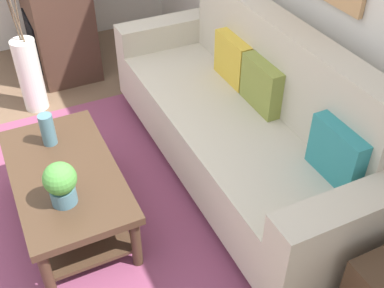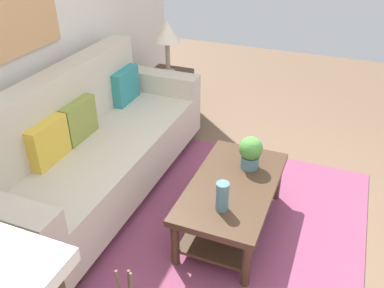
{
  "view_description": "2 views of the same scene",
  "coord_description": "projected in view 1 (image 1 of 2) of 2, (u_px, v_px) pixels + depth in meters",
  "views": [
    {
      "loc": [
        2.26,
        0.25,
        2.32
      ],
      "look_at": [
        0.24,
        1.21,
        0.5
      ],
      "focal_mm": 44.74,
      "sensor_mm": 36.0,
      "label": 1
    },
    {
      "loc": [
        -2.26,
        -0.14,
        2.21
      ],
      "look_at": [
        0.29,
        0.88,
        0.55
      ],
      "focal_mm": 38.09,
      "sensor_mm": 36.0,
      "label": 2
    }
  ],
  "objects": [
    {
      "name": "potted_plant_tabletop",
      "position": [
        61.0,
        183.0,
        2.52
      ],
      "size": [
        0.18,
        0.18,
        0.26
      ],
      "color": "slate",
      "rests_on": "coffee_table"
    },
    {
      "name": "throw_pillow_mustard",
      "position": [
        234.0,
        59.0,
        3.33
      ],
      "size": [
        0.36,
        0.12,
        0.32
      ],
      "primitive_type": "cube",
      "rotation": [
        0.0,
        0.0,
        0.01
      ],
      "color": "gold",
      "rests_on": "couch"
    },
    {
      "name": "floor_vase_branch_b",
      "position": [
        18.0,
        18.0,
        3.58
      ],
      "size": [
        0.02,
        0.03,
        0.36
      ],
      "primitive_type": "cylinder",
      "rotation": [
        -0.05,
        -0.02,
        0.0
      ],
      "color": "brown",
      "rests_on": "floor_vase"
    },
    {
      "name": "floor_vase",
      "position": [
        30.0,
        75.0,
        3.88
      ],
      "size": [
        0.19,
        0.19,
        0.62
      ],
      "primitive_type": "cylinder",
      "color": "white",
      "rests_on": "ground_plane"
    },
    {
      "name": "coffee_table",
      "position": [
        67.0,
        185.0,
        2.87
      ],
      "size": [
        1.1,
        0.6,
        0.43
      ],
      "color": "#422D1E",
      "rests_on": "ground_plane"
    },
    {
      "name": "fireplace",
      "position": [
        54.0,
        6.0,
        4.26
      ],
      "size": [
        1.02,
        0.58,
        1.16
      ],
      "color": "#472D23",
      "rests_on": "ground_plane"
    },
    {
      "name": "couch",
      "position": [
        243.0,
        121.0,
        3.18
      ],
      "size": [
        2.37,
        0.84,
        1.08
      ],
      "color": "beige",
      "rests_on": "ground_plane"
    },
    {
      "name": "tabletop_vase",
      "position": [
        48.0,
        129.0,
        2.94
      ],
      "size": [
        0.09,
        0.09,
        0.21
      ],
      "primitive_type": "cylinder",
      "color": "slate",
      "rests_on": "coffee_table"
    },
    {
      "name": "throw_pillow_teal",
      "position": [
        338.0,
        153.0,
        2.54
      ],
      "size": [
        0.36,
        0.12,
        0.32
      ],
      "primitive_type": "cube",
      "rotation": [
        0.0,
        0.0,
        -0.0
      ],
      "color": "teal",
      "rests_on": "couch"
    },
    {
      "name": "floor_vase_branch_a",
      "position": [
        17.0,
        20.0,
        3.56
      ],
      "size": [
        0.04,
        0.05,
        0.36
      ],
      "primitive_type": "cylinder",
      "rotation": [
        0.1,
        -0.07,
        0.0
      ],
      "color": "brown",
      "rests_on": "floor_vase"
    },
    {
      "name": "floor_vase_branch_c",
      "position": [
        13.0,
        19.0,
        3.57
      ],
      "size": [
        0.03,
        0.04,
        0.36
      ],
      "primitive_type": "cylinder",
      "rotation": [
        0.08,
        0.05,
        0.0
      ],
      "color": "brown",
      "rests_on": "floor_vase"
    },
    {
      "name": "throw_pillow_olive",
      "position": [
        263.0,
        85.0,
        3.07
      ],
      "size": [
        0.36,
        0.12,
        0.32
      ],
      "primitive_type": "cube",
      "rotation": [
        0.0,
        0.0,
        -0.01
      ],
      "color": "olive",
      "rests_on": "couch"
    },
    {
      "name": "area_rug",
      "position": [
        78.0,
        212.0,
        3.12
      ],
      "size": [
        2.41,
        2.05,
        0.01
      ],
      "primitive_type": "cube",
      "color": "#843D5B",
      "rests_on": "ground_plane"
    }
  ]
}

